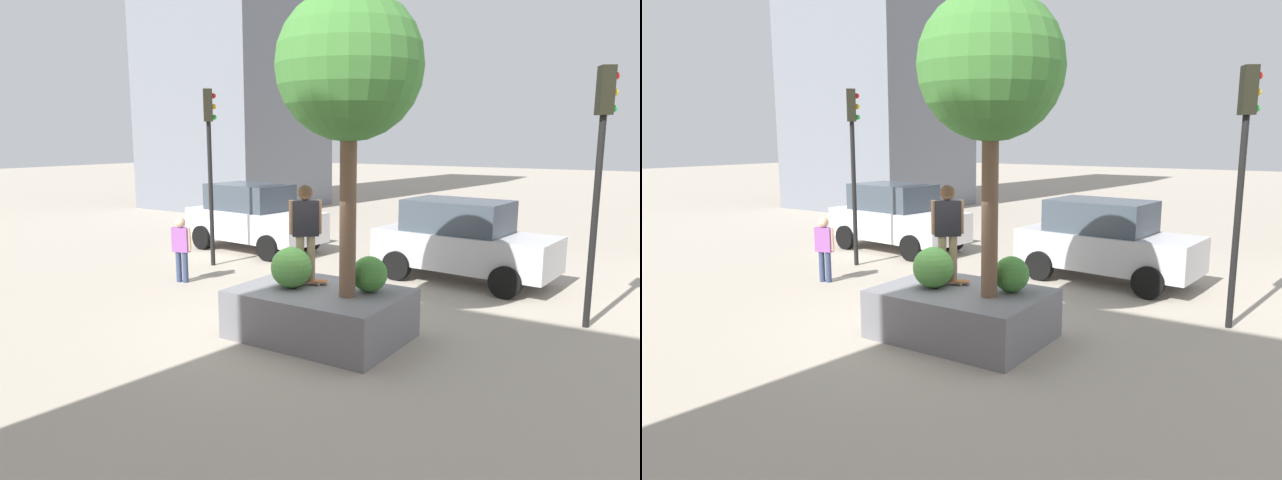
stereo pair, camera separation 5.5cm
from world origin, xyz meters
The scene contains 12 objects.
ground_plane centered at (0.00, 0.00, 0.00)m, with size 120.00×120.00×0.00m, color #9E9384.
planter_ledge centered at (0.59, 0.00, 0.43)m, with size 2.94×2.09×0.87m, color slate.
plaza_tree centered at (1.20, -0.09, 4.62)m, with size 2.40×2.40×4.99m.
boxwood_shrub centered at (0.07, -0.14, 1.24)m, with size 0.74×0.74×0.74m, color #4C8C3D.
hedge_clump centered at (1.38, 0.37, 1.18)m, with size 0.63×0.63×0.63m, color #3D7A33.
skateboard centered at (0.15, 0.19, 0.93)m, with size 0.81×0.53×0.07m.
skateboarder centered at (0.15, 0.19, 1.95)m, with size 0.48×0.46×1.76m.
police_car centered at (-5.60, 5.65, 1.06)m, with size 4.64×2.43×2.09m.
sedan_parked centered at (1.30, 5.36, 1.02)m, with size 4.47×2.32×2.01m.
traffic_light_corner centered at (4.52, 3.21, 3.24)m, with size 0.37×0.36×4.78m.
traffic_light_median centered at (-5.13, 3.30, 3.26)m, with size 0.37×0.37×4.80m.
passerby_with_bag centered at (-4.43, 1.47, 0.93)m, with size 0.53×0.29×1.61m.
Camera 1 is at (6.01, -8.30, 3.54)m, focal length 32.38 mm.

